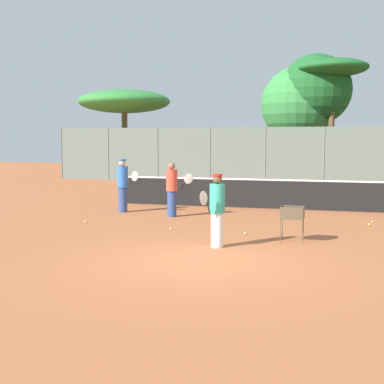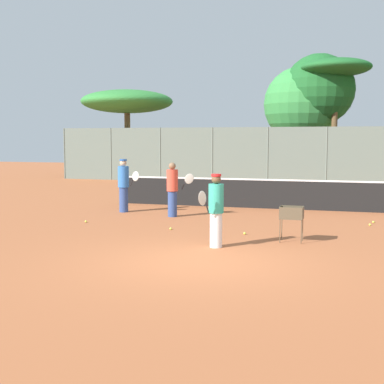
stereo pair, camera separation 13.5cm
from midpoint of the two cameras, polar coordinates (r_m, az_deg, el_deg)
name	(u,v)px [view 2 (the right image)]	position (r m, az deg, el deg)	size (l,w,h in m)	color
ground_plane	(198,262)	(10.99, 0.99, -7.48)	(80.00, 80.00, 0.00)	#B26038
tennis_net	(266,193)	(19.41, 8.06, -0.12)	(11.39, 0.10, 1.07)	#26592D
back_fence	(297,156)	(30.06, 11.22, 3.83)	(28.89, 0.08, 3.16)	slate
tree_0	(319,90)	(34.90, 13.50, 10.54)	(4.44, 4.44, 7.79)	brown
tree_3	(127,102)	(35.00, -6.83, 9.50)	(5.88, 5.88, 5.62)	brown
tree_4	(336,70)	(33.91, 15.20, 12.45)	(4.21, 4.21, 7.28)	brown
tree_5	(302,105)	(35.27, 11.77, 9.07)	(4.89, 4.89, 7.13)	brown
player_white_outfit	(124,185)	(18.40, -7.09, 0.78)	(0.90, 0.44, 1.81)	#334C8C
player_red_cap	(216,209)	(12.32, 2.87, -1.87)	(0.45, 0.87, 1.70)	white
player_yellow_shirt	(173,189)	(17.17, -1.85, 0.33)	(0.87, 0.48, 1.75)	#334C8C
ball_cart	(292,216)	(13.21, 10.87, -2.50)	(0.56, 0.41, 0.87)	brown
tennis_ball_0	(171,229)	(14.79, -2.03, -3.93)	(0.07, 0.07, 0.07)	#D1E54C
tennis_ball_1	(86,221)	(16.35, -11.02, -3.10)	(0.07, 0.07, 0.07)	#D1E54C
tennis_ball_3	(373,222)	(16.87, 19.00, -3.04)	(0.07, 0.07, 0.07)	#D1E54C
tennis_ball_4	(245,233)	(14.13, 5.91, -4.40)	(0.07, 0.07, 0.07)	#D1E54C
tennis_ball_5	(370,225)	(16.30, 18.67, -3.33)	(0.07, 0.07, 0.07)	#D1E54C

